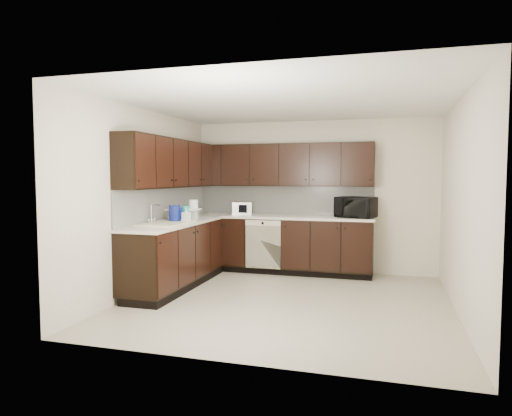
{
  "coord_description": "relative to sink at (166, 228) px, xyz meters",
  "views": [
    {
      "loc": [
        1.2,
        -5.57,
        1.59
      ],
      "look_at": [
        -0.58,
        0.6,
        1.14
      ],
      "focal_mm": 32.0,
      "sensor_mm": 36.0,
      "label": 1
    }
  ],
  "objects": [
    {
      "name": "teal_tumbler",
      "position": [
        0.15,
        0.32,
        0.17
      ],
      "size": [
        0.1,
        0.1,
        0.23
      ],
      "primitive_type": "cylinder",
      "rotation": [
        0.0,
        0.0,
        0.0
      ],
      "color": "#0D9995",
      "rests_on": "countertop"
    },
    {
      "name": "dishwasher",
      "position": [
        0.98,
        1.42,
        -0.33
      ],
      "size": [
        0.58,
        0.04,
        0.78
      ],
      "color": "beige",
      "rests_on": "lower_cabinets"
    },
    {
      "name": "storage_bin",
      "position": [
        0.04,
        0.48,
        0.14
      ],
      "size": [
        0.5,
        0.43,
        0.16
      ],
      "primitive_type": "cube",
      "rotation": [
        0.0,
        0.0,
        0.31
      ],
      "color": "silver",
      "rests_on": "countertop"
    },
    {
      "name": "sink",
      "position": [
        0.0,
        0.0,
        0.0
      ],
      "size": [
        0.54,
        0.82,
        0.42
      ],
      "color": "beige",
      "rests_on": "countertop"
    },
    {
      "name": "wall_right",
      "position": [
        3.68,
        0.01,
        0.37
      ],
      "size": [
        0.02,
        4.0,
        2.5
      ],
      "primitive_type": "cube",
      "color": "beige",
      "rests_on": "floor"
    },
    {
      "name": "soap_bottle_a",
      "position": [
        0.19,
        0.25,
        0.16
      ],
      "size": [
        0.11,
        0.11,
        0.21
      ],
      "primitive_type": "imported",
      "rotation": [
        0.0,
        0.0,
        -0.21
      ],
      "color": "gray",
      "rests_on": "countertop"
    },
    {
      "name": "lower_cabinets",
      "position": [
        0.67,
        1.12,
        -0.47
      ],
      "size": [
        3.0,
        2.8,
        0.9
      ],
      "color": "black",
      "rests_on": "floor"
    },
    {
      "name": "toaster_oven",
      "position": [
        0.51,
        1.79,
        0.16
      ],
      "size": [
        0.39,
        0.34,
        0.21
      ],
      "primitive_type": "cube",
      "rotation": [
        0.0,
        0.0,
        0.33
      ],
      "color": "#BDBDBF",
      "rests_on": "countertop"
    },
    {
      "name": "upper_cabinets",
      "position": [
        0.58,
        1.22,
        0.89
      ],
      "size": [
        3.0,
        2.8,
        0.7
      ],
      "color": "black",
      "rests_on": "wall_back"
    },
    {
      "name": "countertop",
      "position": [
        0.67,
        1.12,
        0.04
      ],
      "size": [
        3.03,
        2.83,
        0.04
      ],
      "color": "beige",
      "rests_on": "lower_cabinets"
    },
    {
      "name": "wall_back",
      "position": [
        1.68,
        2.01,
        0.37
      ],
      "size": [
        4.0,
        0.02,
        2.5
      ],
      "primitive_type": "cube",
      "color": "beige",
      "rests_on": "floor"
    },
    {
      "name": "wall_left",
      "position": [
        -0.32,
        0.01,
        0.37
      ],
      "size": [
        0.02,
        4.0,
        2.5
      ],
      "primitive_type": "cube",
      "color": "beige",
      "rests_on": "floor"
    },
    {
      "name": "soap_bottle_b",
      "position": [
        -0.12,
        1.08,
        0.18
      ],
      "size": [
        0.12,
        0.12,
        0.24
      ],
      "primitive_type": "imported",
      "rotation": [
        0.0,
        0.0,
        0.28
      ],
      "color": "gray",
      "rests_on": "countertop"
    },
    {
      "name": "blue_pitcher",
      "position": [
        0.02,
        0.23,
        0.18
      ],
      "size": [
        0.19,
        0.19,
        0.24
      ],
      "primitive_type": "cylinder",
      "rotation": [
        0.0,
        0.0,
        -0.18
      ],
      "color": "navy",
      "rests_on": "countertop"
    },
    {
      "name": "backsplash",
      "position": [
        0.46,
        1.33,
        0.3
      ],
      "size": [
        3.0,
        2.8,
        0.48
      ],
      "color": "#ADADA9",
      "rests_on": "countertop"
    },
    {
      "name": "ceiling",
      "position": [
        1.68,
        0.01,
        1.62
      ],
      "size": [
        4.0,
        4.0,
        0.0
      ],
      "primitive_type": "plane",
      "rotation": [
        3.14,
        0.0,
        0.0
      ],
      "color": "white",
      "rests_on": "wall_back"
    },
    {
      "name": "paper_towel_roll",
      "position": [
        0.13,
        0.63,
        0.21
      ],
      "size": [
        0.16,
        0.16,
        0.3
      ],
      "primitive_type": "cylinder",
      "rotation": [
        0.0,
        0.0,
        0.2
      ],
      "color": "silver",
      "rests_on": "countertop"
    },
    {
      "name": "microwave",
      "position": [
        2.41,
        1.69,
        0.22
      ],
      "size": [
        0.67,
        0.55,
        0.32
      ],
      "primitive_type": "imported",
      "rotation": [
        0.0,
        0.0,
        -0.3
      ],
      "color": "black",
      "rests_on": "countertop"
    },
    {
      "name": "floor",
      "position": [
        1.68,
        0.01,
        -0.88
      ],
      "size": [
        4.0,
        4.0,
        0.0
      ],
      "primitive_type": "plane",
      "color": "#A79E8A",
      "rests_on": "ground"
    },
    {
      "name": "wall_front",
      "position": [
        1.68,
        -1.99,
        0.37
      ],
      "size": [
        4.0,
        0.02,
        2.5
      ],
      "primitive_type": "cube",
      "color": "beige",
      "rests_on": "floor"
    }
  ]
}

